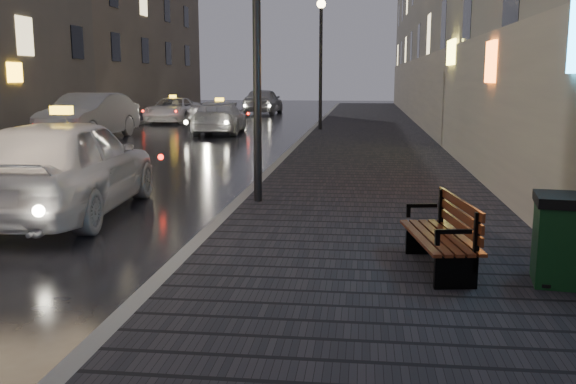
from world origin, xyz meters
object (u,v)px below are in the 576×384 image
object	(u,v)px
lamp_far	(321,48)
trash_bin	(564,239)
car_left_mid	(89,116)
car_far	(263,101)
taxi_mid	(220,117)
lamp_near	(256,6)
taxi_far	(173,110)
taxi_near	(65,165)
bench	(445,234)

from	to	relation	value
lamp_far	trash_bin	xyz separation A→B (m)	(3.95, -20.18, -2.85)
car_left_mid	car_far	bearing A→B (deg)	81.05
lamp_far	taxi_mid	xyz separation A→B (m)	(-4.12, -0.79, -2.82)
trash_bin	taxi_mid	size ratio (longest dim) A/B	0.21
lamp_near	taxi_far	world-z (taller)	lamp_near
lamp_near	car_left_mid	bearing A→B (deg)	124.80
lamp_near	trash_bin	world-z (taller)	lamp_near
trash_bin	taxi_far	bearing A→B (deg)	123.57
trash_bin	taxi_near	xyz separation A→B (m)	(-7.08, 3.30, 0.22)
lamp_near	lamp_far	world-z (taller)	same
lamp_far	taxi_mid	bearing A→B (deg)	-169.13
lamp_near	lamp_far	size ratio (longest dim) A/B	1.00
bench	taxi_near	world-z (taller)	taxi_near
lamp_far	car_left_mid	world-z (taller)	lamp_far
car_far	trash_bin	bearing A→B (deg)	106.43
lamp_far	taxi_far	size ratio (longest dim) A/B	1.15
lamp_far	taxi_mid	world-z (taller)	lamp_far
bench	taxi_near	size ratio (longest dim) A/B	0.34
car_left_mid	lamp_far	bearing A→B (deg)	28.00
trash_bin	taxi_near	bearing A→B (deg)	163.56
trash_bin	car_left_mid	world-z (taller)	car_left_mid
lamp_near	car_far	size ratio (longest dim) A/B	1.11
lamp_far	car_left_mid	distance (m)	9.65
trash_bin	car_left_mid	size ratio (longest dim) A/B	0.18
bench	trash_bin	bearing A→B (deg)	-25.80
car_far	taxi_near	bearing A→B (deg)	95.00
trash_bin	taxi_mid	distance (m)	21.00
car_left_mid	lamp_near	bearing A→B (deg)	-51.68
taxi_mid	car_left_mid	bearing A→B (deg)	31.22
taxi_mid	car_far	bearing A→B (deg)	-92.27
car_left_mid	taxi_mid	distance (m)	5.30
taxi_near	taxi_mid	distance (m)	16.11
bench	car_far	distance (m)	34.29
bench	car_left_mid	distance (m)	19.51
car_far	bench	bearing A→B (deg)	104.66
lamp_far	taxi_mid	distance (m)	5.06
taxi_mid	lamp_far	bearing A→B (deg)	-173.16
car_far	lamp_near	bearing A→B (deg)	101.06
trash_bin	taxi_near	size ratio (longest dim) A/B	0.19
trash_bin	car_far	bearing A→B (deg)	112.68
car_left_mid	taxi_far	world-z (taller)	car_left_mid
bench	taxi_far	bearing A→B (deg)	104.29
car_left_mid	bench	bearing A→B (deg)	-51.40
car_left_mid	car_far	distance (m)	17.95
taxi_mid	taxi_near	bearing A→B (deg)	89.50
bench	car_left_mid	bearing A→B (deg)	116.28
car_far	car_left_mid	bearing A→B (deg)	79.84
taxi_far	lamp_far	bearing A→B (deg)	-33.54
car_left_mid	taxi_far	xyz separation A→B (m)	(0.46, 9.25, -0.23)
lamp_near	trash_bin	xyz separation A→B (m)	(3.95, -4.18, -2.85)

